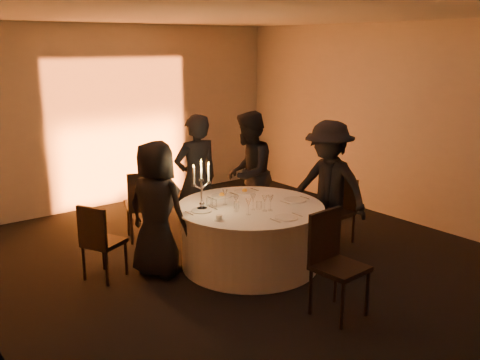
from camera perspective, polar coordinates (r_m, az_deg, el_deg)
floor at (r=6.76m, az=1.06°, el=-8.99°), size 7.00×7.00×0.00m
ceiling at (r=6.22m, az=1.19°, el=17.31°), size 7.00×7.00×0.00m
wall_back at (r=9.27m, az=-12.74°, el=6.70°), size 7.00×0.00×7.00m
wall_right at (r=8.51m, az=17.09°, el=5.76°), size 0.00×7.00×7.00m
uplighter_fixture at (r=9.30m, az=-11.45°, el=-2.35°), size 0.25×0.12×0.10m
banquet_table at (r=6.62m, az=1.07°, el=-5.93°), size 1.80×1.80×0.77m
chair_left at (r=6.37m, az=-14.79°, el=-6.05°), size 0.53×0.53×0.91m
chair_back_left at (r=7.49m, az=-10.28°, el=-2.30°), size 0.56×0.56×1.00m
chair_back_right at (r=7.98m, az=0.42°, el=-1.07°), size 0.59×0.59×0.98m
chair_right at (r=7.48m, az=10.63°, el=-2.82°), size 0.43×0.43×0.89m
chair_front at (r=5.49m, az=9.91°, el=-8.07°), size 0.49×0.49×1.07m
guest_left at (r=6.29m, az=-8.90°, el=-3.12°), size 0.79×0.93×1.62m
guest_back_left at (r=7.27m, az=-4.70°, el=0.06°), size 0.67×0.46×1.78m
guest_back_right at (r=7.61m, az=0.91°, el=0.72°), size 1.09×1.06×1.77m
guest_right at (r=7.04m, az=9.40°, el=-0.74°), size 0.87×1.23×1.74m
plate_left at (r=6.30m, az=-4.15°, el=-3.27°), size 0.36×0.24×0.01m
plate_back_left at (r=6.88m, az=-1.95°, el=-1.61°), size 0.36×0.27×0.08m
plate_back_right at (r=7.07m, az=0.49°, el=-1.17°), size 0.36×0.29×0.08m
plate_right at (r=6.74m, az=5.87°, el=-2.13°), size 0.36×0.28×0.01m
plate_front at (r=6.05m, az=4.96°, el=-4.01°), size 0.36×0.26×0.01m
coffee_cup at (r=5.96m, az=-2.23°, el=-4.05°), size 0.11×0.11×0.07m
candelabra at (r=6.30m, az=-4.11°, el=-1.29°), size 0.26×0.12×0.62m
wine_glass_a at (r=6.27m, az=3.29°, el=-2.07°), size 0.07×0.07×0.19m
wine_glass_b at (r=6.49m, az=-1.61°, el=-1.48°), size 0.07×0.07×0.19m
wine_glass_c at (r=6.23m, az=-0.42°, el=-2.17°), size 0.07×0.07×0.19m
wine_glass_d at (r=6.11m, az=0.90°, el=-2.51°), size 0.07×0.07×0.19m
wine_glass_e at (r=6.25m, az=2.66°, el=-2.14°), size 0.07×0.07×0.19m
wine_glass_f at (r=6.29m, az=1.40°, el=-2.00°), size 0.07×0.07×0.19m
tumbler_a at (r=6.36m, az=2.04°, el=-2.71°), size 0.07×0.07×0.09m
tumbler_b at (r=6.51m, az=-3.35°, el=-2.31°), size 0.07×0.07×0.09m
tumbler_c at (r=6.44m, az=-2.76°, el=-2.50°), size 0.07×0.07×0.09m
tumbler_d at (r=6.35m, az=-0.38°, el=-2.72°), size 0.07×0.07×0.09m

